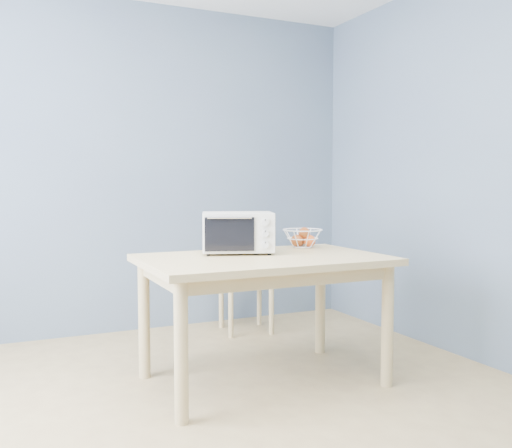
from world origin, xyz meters
name	(u,v)px	position (x,y,z in m)	size (l,w,h in m)	color
room	(219,154)	(0.00, 0.00, 1.30)	(4.01, 4.51, 2.61)	tan
dining_table	(263,273)	(0.56, 0.73, 0.65)	(1.40, 0.90, 0.75)	tan
toaster_oven	(235,232)	(0.46, 0.93, 0.88)	(0.50, 0.41, 0.25)	silver
fruit_basket	(302,237)	(0.99, 1.03, 0.82)	(0.31, 0.31, 0.14)	white
dining_chair	(244,280)	(0.94, 1.88, 0.40)	(0.43, 0.43, 0.81)	tan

